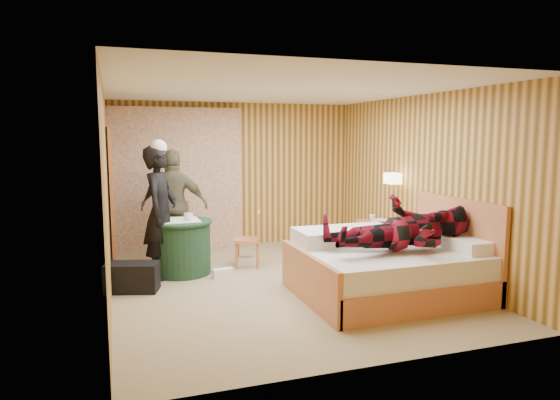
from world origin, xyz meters
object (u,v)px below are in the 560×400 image
object	(u,v)px
duffel_bag	(132,277)
woman_standing	(161,212)
chair_far	(176,227)
chair_near	(252,235)
wall_lamp	(393,178)
round_table	(181,247)
nightstand	(376,239)
bed	(390,268)
man_on_bed	(404,216)
man_at_table	(174,206)

from	to	relation	value
duffel_bag	woman_standing	size ratio (longest dim) A/B	0.35
chair_far	chair_near	distance (m)	1.21
wall_lamp	round_table	xyz separation A→B (m)	(-3.08, 0.46, -0.91)
nightstand	duffel_bag	size ratio (longest dim) A/B	0.96
bed	round_table	world-z (taller)	bed
bed	nightstand	size ratio (longest dim) A/B	3.51
wall_lamp	chair_far	world-z (taller)	wall_lamp
chair_far	man_on_bed	size ratio (longest dim) A/B	0.53
wall_lamp	round_table	distance (m)	3.24
round_table	man_at_table	xyz separation A→B (m)	(0.00, 0.72, 0.48)
round_table	chair_far	size ratio (longest dim) A/B	0.93
bed	nightstand	xyz separation A→B (m)	(0.76, 1.69, -0.03)
wall_lamp	man_at_table	xyz separation A→B (m)	(-3.08, 1.18, -0.44)
chair_far	man_on_bed	bearing A→B (deg)	-42.78
chair_far	man_at_table	size ratio (longest dim) A/B	0.54
bed	wall_lamp	bearing A→B (deg)	58.35
round_table	chair_near	bearing A→B (deg)	3.32
man_at_table	round_table	bearing A→B (deg)	106.01
round_table	man_at_table	bearing A→B (deg)	90.00
nightstand	round_table	distance (m)	3.04
chair_near	man_on_bed	xyz separation A→B (m)	(1.26, -2.05, 0.53)
nightstand	duffel_bag	bearing A→B (deg)	-171.56
duffel_bag	woman_standing	bearing A→B (deg)	69.57
bed	duffel_bag	size ratio (longest dim) A/B	3.37
nightstand	man_at_table	size ratio (longest dim) A/B	0.35
wall_lamp	woman_standing	world-z (taller)	woman_standing
nightstand	bed	bearing A→B (deg)	-114.28
bed	nightstand	world-z (taller)	bed
man_at_table	man_on_bed	size ratio (longest dim) A/B	0.97
chair_near	woman_standing	bearing A→B (deg)	-66.35
nightstand	woman_standing	bearing A→B (deg)	-179.93
man_on_bed	duffel_bag	bearing A→B (deg)	155.58
woman_standing	man_at_table	distance (m)	0.85
duffel_bag	bed	bearing A→B (deg)	-4.22
nightstand	wall_lamp	bearing A→B (deg)	-83.55
bed	man_on_bed	world-z (taller)	man_on_bed
round_table	woman_standing	size ratio (longest dim) A/B	0.48
woman_standing	man_on_bed	xyz separation A→B (m)	(2.58, -1.91, 0.11)
round_table	chair_far	distance (m)	0.70
chair_far	duffel_bag	size ratio (longest dim) A/B	1.47
chair_far	duffel_bag	xyz separation A→B (m)	(-0.70, -1.31, -0.36)
man_at_table	wall_lamp	bearing A→B (deg)	175.03
nightstand	woman_standing	size ratio (longest dim) A/B	0.34
wall_lamp	man_on_bed	xyz separation A→B (m)	(-0.77, -1.53, -0.29)
duffel_bag	man_at_table	size ratio (longest dim) A/B	0.37
round_table	chair_near	distance (m)	1.05
wall_lamp	bed	xyz separation A→B (m)	(-0.80, -1.30, -0.97)
chair_far	woman_standing	size ratio (longest dim) A/B	0.52
nightstand	chair_near	size ratio (longest dim) A/B	0.74
bed	chair_near	distance (m)	2.20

